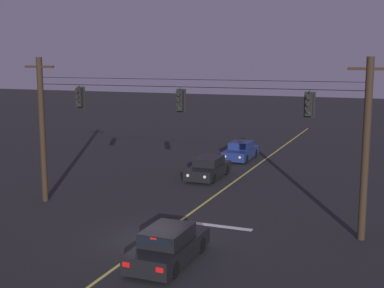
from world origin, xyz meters
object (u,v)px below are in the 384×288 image
Objects in this scene: car_waiting_near_lane at (168,246)px; car_oncoming_lead at (208,168)px; traffic_light_left_inner at (180,101)px; traffic_light_centre at (309,105)px; car_oncoming_trailing at (241,151)px; traffic_light_leftmost at (79,97)px.

car_oncoming_lead is (-3.51, 14.04, -0.00)m from car_waiting_near_lane.
traffic_light_left_inner is 6.07m from traffic_light_centre.
traffic_light_left_inner is at bearing 180.00° from traffic_light_centre.
car_oncoming_lead is at bearing 101.14° from traffic_light_left_inner.
traffic_light_left_inner is 0.28× the size of car_oncoming_lead.
car_oncoming_trailing is (-7.63, 15.59, -5.10)m from traffic_light_centre.
traffic_light_centre is (11.70, 0.00, 0.00)m from traffic_light_leftmost.
traffic_light_centre reaches higher than car_oncoming_trailing.
traffic_light_centre is 8.57m from car_waiting_near_lane.
traffic_light_leftmost is 0.28× the size of car_oncoming_trailing.
car_oncoming_lead and car_oncoming_trailing have the same top height.
car_oncoming_lead is 1.00× the size of car_oncoming_trailing.
car_waiting_near_lane is (7.45, -5.42, -5.10)m from traffic_light_leftmost.
car_waiting_near_lane is at bearing -36.02° from traffic_light_leftmost.
car_oncoming_lead is (-1.70, 8.62, -5.10)m from traffic_light_left_inner.
car_oncoming_lead is at bearing -91.13° from car_oncoming_trailing.
car_oncoming_trailing is (-1.56, 15.59, -5.10)m from traffic_light_left_inner.
traffic_light_left_inner and traffic_light_centre have the same top height.
car_oncoming_trailing is at bearing 95.72° from traffic_light_left_inner.
traffic_light_leftmost is at bearing 180.00° from traffic_light_centre.
traffic_light_leftmost reaches higher than car_waiting_near_lane.
traffic_light_centre is at bearing 0.00° from traffic_light_leftmost.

